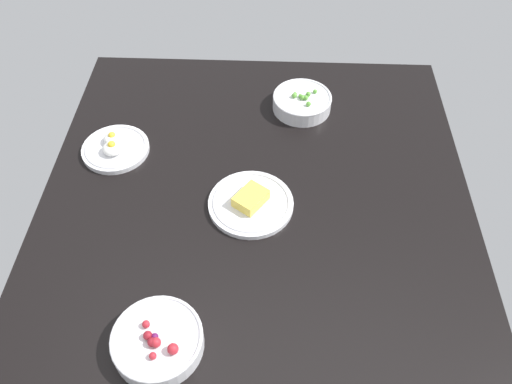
{
  "coord_description": "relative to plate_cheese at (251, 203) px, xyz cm",
  "views": [
    {
      "loc": [
        -82.36,
        -3.34,
        101.62
      ],
      "look_at": [
        0.0,
        0.0,
        6.0
      ],
      "focal_mm": 36.41,
      "sensor_mm": 36.0,
      "label": 1
    }
  ],
  "objects": [
    {
      "name": "bowl_berries",
      "position": [
        -36.6,
        16.45,
        1.21
      ],
      "size": [
        18.02,
        18.02,
        6.0
      ],
      "color": "silver",
      "rests_on": "dining_table"
    },
    {
      "name": "plate_eggs",
      "position": [
        17.32,
        36.89,
        0.18
      ],
      "size": [
        17.75,
        17.75,
        5.14
      ],
      "color": "silver",
      "rests_on": "dining_table"
    },
    {
      "name": "bowl_peas",
      "position": [
        36.8,
        -12.9,
        1.34
      ],
      "size": [
        16.75,
        16.75,
        5.57
      ],
      "color": "silver",
      "rests_on": "dining_table"
    },
    {
      "name": "dining_table",
      "position": [
        2.67,
        -1.14,
        -3.1
      ],
      "size": [
        113.59,
        105.99,
        4.0
      ],
      "primitive_type": "cube",
      "color": "black",
      "rests_on": "ground"
    },
    {
      "name": "plate_cheese",
      "position": [
        0.0,
        0.0,
        0.0
      ],
      "size": [
        20.7,
        20.7,
        4.15
      ],
      "color": "silver",
      "rests_on": "dining_table"
    }
  ]
}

